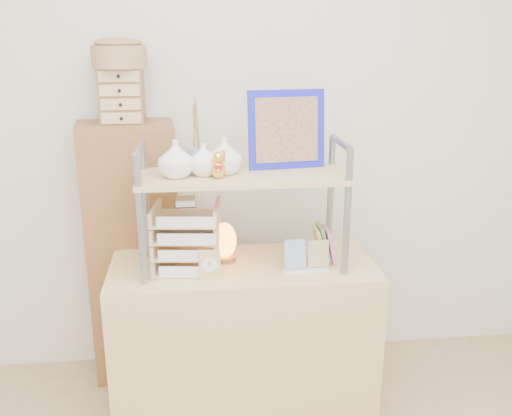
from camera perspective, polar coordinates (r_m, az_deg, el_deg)
The scene contains 10 objects.
room_shell at distance 1.59m, azimuth 1.23°, elevation 14.73°, with size 3.42×3.41×2.61m.
desk at distance 2.76m, azimuth -1.25°, elevation -12.84°, with size 1.20×0.50×0.75m, color tan.
cabinet at distance 2.97m, azimuth -12.15°, elevation -4.54°, with size 0.45×0.24×1.35m, color brown.
hutch at distance 2.46m, azimuth -2.36°, elevation 4.02°, with size 0.90×0.34×0.77m.
letter_tray at distance 2.52m, azimuth -6.90°, elevation -3.30°, with size 0.30×0.28×0.33m.
salt_lamp at distance 2.61m, azimuth -3.18°, elevation -3.35°, with size 0.12×0.11×0.18m.
desk_clock at distance 2.44m, azimuth -4.69°, elevation -5.65°, with size 0.09×0.05×0.13m.
postcard_stand at distance 2.53m, azimuth 5.05°, elevation -5.35°, with size 0.20×0.06×0.14m.
drawer_chest at distance 2.76m, azimuth -13.27°, elevation 10.89°, with size 0.20×0.16×0.25m.
woven_basket at distance 2.75m, azimuth -13.53°, elevation 14.52°, with size 0.25×0.25×0.10m, color #946B43.
Camera 1 is at (-0.21, -1.17, 1.77)m, focal length 40.00 mm.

